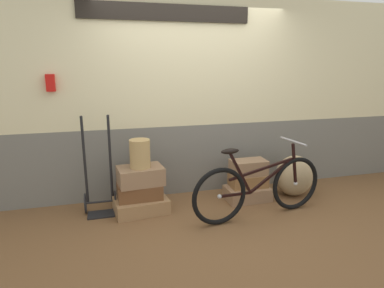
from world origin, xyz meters
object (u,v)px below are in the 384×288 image
Objects in this scene: suitcase_0 at (141,205)px; suitcase_1 at (139,191)px; suitcase_2 at (141,175)px; suitcase_5 at (248,167)px; burlap_sack at (294,176)px; luggage_trolley at (100,189)px; bicycle at (259,188)px; suitcase_3 at (247,193)px; wicker_basket at (140,154)px; suitcase_4 at (248,180)px.

suitcase_1 reaches higher than suitcase_0.
suitcase_2 reaches higher than suitcase_5.
suitcase_1 is at bearing 178.75° from burlap_sack.
suitcase_1 is 0.48m from luggage_trolley.
burlap_sack is 0.92m from bicycle.
suitcase_5 reaches higher than suitcase_1.
wicker_basket is (-1.41, 0.02, 0.65)m from suitcase_3.
burlap_sack is (2.10, -0.05, -0.18)m from suitcase_2.
suitcase_2 reaches higher than suitcase_4.
suitcase_5 is 0.56m from bicycle.
suitcase_1 is (-0.01, 0.03, 0.18)m from suitcase_0.
suitcase_1 is 0.20m from suitcase_2.
wicker_basket is at bearing -29.61° from suitcase_1.
suitcase_2 is 0.96× the size of burlap_sack.
bicycle is (-0.09, -0.50, 0.27)m from suitcase_3.
suitcase_2 reaches higher than suitcase_3.
suitcase_5 is (1.44, 0.04, 0.35)m from suitcase_0.
bicycle is (1.32, -0.52, -0.38)m from wicker_basket.
suitcase_1 is at bearing 177.92° from suitcase_3.
suitcase_3 is at bearing 80.21° from bicycle.
suitcase_4 reaches higher than suitcase_3.
luggage_trolley is (-0.49, 0.10, -0.43)m from wicker_basket.
wicker_basket is at bearing -178.57° from suitcase_5.
suitcase_4 is 0.40× the size of luggage_trolley.
wicker_basket is (0.02, -0.01, 0.47)m from suitcase_1.
suitcase_0 is 0.53× the size of luggage_trolley.
luggage_trolley reaches higher than suitcase_1.
suitcase_4 is at bearing -2.30° from luggage_trolley.
suitcase_2 is 1.46m from suitcase_3.
suitcase_2 is at bearing -177.54° from suitcase_4.
bicycle is (1.34, -0.53, 0.10)m from suitcase_1.
wicker_basket is at bearing 44.86° from suitcase_0.
bicycle is (-0.11, -0.54, -0.08)m from suitcase_5.
wicker_basket reaches higher than suitcase_2.
suitcase_0 is 1.10× the size of suitcase_3.
wicker_basket reaches higher than burlap_sack.
suitcase_0 is 0.37m from suitcase_2.
bicycle is (1.34, -0.50, 0.27)m from suitcase_0.
suitcase_5 is 0.27× the size of bicycle.
bicycle reaches higher than suitcase_0.
suitcase_5 reaches higher than suitcase_4.
suitcase_3 is 0.33× the size of bicycle.
burlap_sack is (0.69, -0.02, 0.19)m from suitcase_3.
suitcase_2 reaches higher than suitcase_1.
wicker_basket is at bearing -11.75° from luggage_trolley.
suitcase_5 is at bearing -4.68° from suitcase_0.
suitcase_1 is 0.92× the size of suitcase_3.
luggage_trolley is (-0.48, 0.12, 0.22)m from suitcase_0.
suitcase_3 is 0.35m from suitcase_5.
suitcase_5 is at bearing -146.75° from suitcase_4.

